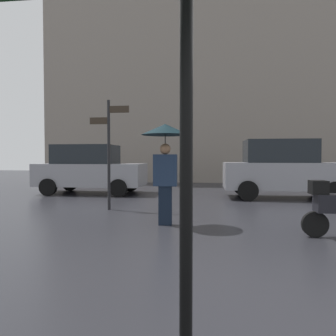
{
  "coord_description": "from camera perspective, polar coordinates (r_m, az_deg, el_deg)",
  "views": [
    {
      "loc": [
        -0.21,
        -2.81,
        1.41
      ],
      "look_at": [
        -0.95,
        3.53,
        1.2
      ],
      "focal_mm": 33.92,
      "sensor_mm": 36.0,
      "label": 1
    }
  ],
  "objects": [
    {
      "name": "ground_plane",
      "position": [
        3.15,
        10.76,
        -24.81
      ],
      "size": [
        60.0,
        60.0,
        0.0
      ],
      "primitive_type": "plane",
      "color": "#26262B"
    },
    {
      "name": "pedestrian_with_umbrella",
      "position": [
        6.63,
        -0.5,
        3.91
      ],
      "size": [
        1.01,
        1.01,
        2.12
      ],
      "rotation": [
        0.0,
        0.0,
        5.5
      ],
      "color": "black",
      "rests_on": "ground"
    },
    {
      "name": "parked_car_left",
      "position": [
        11.68,
        19.95,
        -0.16
      ],
      "size": [
        4.15,
        1.88,
        2.03
      ],
      "rotation": [
        0.0,
        0.0,
        0.13
      ],
      "color": "gray",
      "rests_on": "ground"
    },
    {
      "name": "parked_car_right",
      "position": [
        12.83,
        -13.78,
        -0.16
      ],
      "size": [
        4.1,
        2.07,
        1.91
      ],
      "rotation": [
        0.0,
        0.0,
        -0.16
      ],
      "color": "gray",
      "rests_on": "ground"
    },
    {
      "name": "street_signpost",
      "position": [
        8.71,
        -10.56,
        4.35
      ],
      "size": [
        1.08,
        0.08,
        2.96
      ],
      "color": "black",
      "rests_on": "ground"
    },
    {
      "name": "building_block",
      "position": [
        20.39,
        7.43,
        20.91
      ],
      "size": [
        19.37,
        2.87,
        16.13
      ],
      "primitive_type": "cube",
      "color": "gray",
      "rests_on": "ground"
    }
  ]
}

